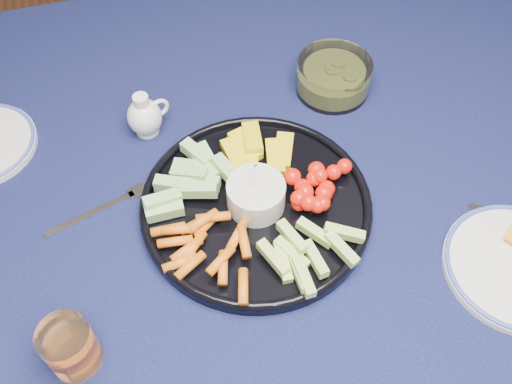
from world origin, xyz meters
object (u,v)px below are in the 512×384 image
object	(u,v)px
crudite_platter	(254,202)
juice_tumbler	(71,348)
pickle_bowl	(333,78)
dining_table	(245,197)
creamer_pitcher	(145,116)

from	to	relation	value
crudite_platter	juice_tumbler	xyz separation A→B (m)	(-0.29, -0.16, 0.01)
pickle_bowl	juice_tumbler	size ratio (longest dim) A/B	1.67
dining_table	crudite_platter	size ratio (longest dim) A/B	4.71
crudite_platter	pickle_bowl	xyz separation A→B (m)	(0.21, 0.21, 0.01)
pickle_bowl	dining_table	bearing A→B (deg)	-147.85
crudite_platter	juice_tumbler	distance (m)	0.33
dining_table	crudite_platter	world-z (taller)	crudite_platter
crudite_platter	creamer_pitcher	xyz separation A→B (m)	(-0.13, 0.21, 0.01)
dining_table	juice_tumbler	bearing A→B (deg)	-140.25
creamer_pitcher	juice_tumbler	bearing A→B (deg)	-113.39
pickle_bowl	juice_tumbler	distance (m)	0.62
dining_table	juice_tumbler	distance (m)	0.40
creamer_pitcher	pickle_bowl	distance (m)	0.34
dining_table	creamer_pitcher	distance (m)	0.22
pickle_bowl	creamer_pitcher	bearing A→B (deg)	-179.23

